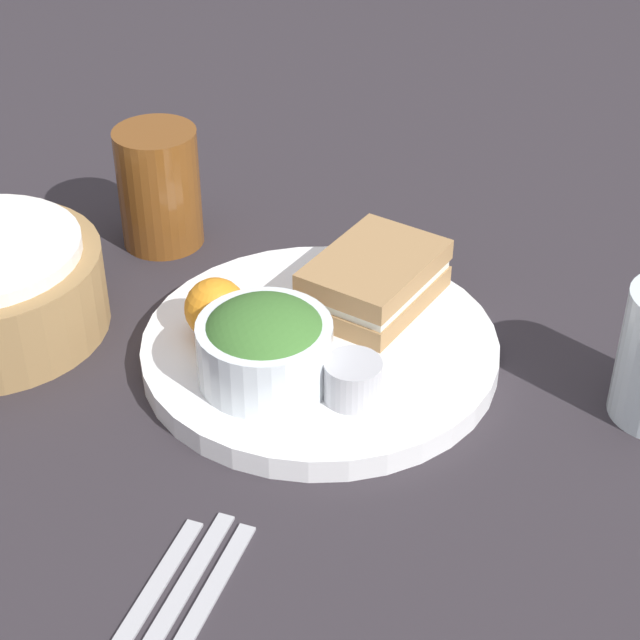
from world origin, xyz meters
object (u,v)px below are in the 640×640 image
plate (320,350)px  drink_glass (159,188)px  sandwich (374,280)px  salad_bowl (265,344)px  fork (193,623)px  knife (167,615)px  spoon (142,608)px  dressing_cup (353,380)px

plate → drink_glass: (0.15, 0.20, 0.05)m
sandwich → drink_glass: 0.24m
salad_bowl → plate: bearing=-25.9°
plate → fork: (-0.29, 0.01, -0.01)m
knife → fork: bearing=90.0°
spoon → dressing_cup: bearing=163.5°
plate → spoon: size_ratio=1.86×
plate → sandwich: 0.08m
drink_glass → knife: bearing=-158.5°
sandwich → knife: 0.36m
salad_bowl → dressing_cup: size_ratio=2.35×
fork → spoon: same height
fork → spoon: size_ratio=1.11×
sandwich → fork: sandwich is taller
knife → spoon: bearing=-90.0°
salad_bowl → sandwich: bearing=-25.7°
salad_bowl → fork: bearing=-174.9°
spoon → plate: bearing=176.4°
plate → spoon: plate is taller
dressing_cup → fork: size_ratio=0.25×
sandwich → salad_bowl: salad_bowl is taller
drink_glass → fork: bearing=-156.6°
drink_glass → dressing_cup: bearing=-131.8°
sandwich → plate: bearing=154.5°
drink_glass → spoon: drink_glass is taller
knife → spoon: 0.02m
plate → spoon: 0.29m
plate → salad_bowl: 0.08m
plate → sandwich: (0.07, -0.03, 0.03)m
fork → knife: (0.00, 0.02, 0.00)m
spoon → drink_glass: bearing=-155.2°
sandwich → spoon: size_ratio=0.90×
knife → spoon: size_ratio=1.17×
salad_bowl → fork: (-0.23, -0.02, -0.05)m
dressing_cup → drink_glass: 0.32m
knife → sandwich: bearing=175.9°
sandwich → spoon: (-0.35, 0.08, -0.04)m
sandwich → knife: bearing=170.7°
sandwich → knife: size_ratio=0.77×
plate → salad_bowl: salad_bowl is taller
dressing_cup → knife: (-0.22, 0.07, -0.03)m
drink_glass → spoon: size_ratio=0.74×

